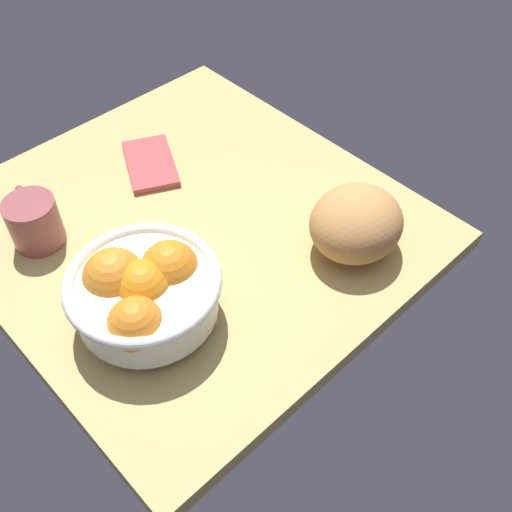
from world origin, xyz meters
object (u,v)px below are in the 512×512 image
at_px(bread_loaf, 356,223).
at_px(mug, 34,221).
at_px(napkin_folded, 150,164).
at_px(fruit_bowl, 143,290).

xyz_separation_m(bread_loaf, mug, (-0.34, -0.34, -0.01)).
height_order(bread_loaf, mug, bread_loaf).
bearing_deg(mug, bread_loaf, 44.56).
height_order(napkin_folded, mug, mug).
height_order(fruit_bowl, bread_loaf, fruit_bowl).
xyz_separation_m(bread_loaf, napkin_folded, (-0.36, -0.11, -0.04)).
relative_size(napkin_folded, mug, 1.16).
relative_size(fruit_bowl, bread_loaf, 1.43).
bearing_deg(fruit_bowl, mug, -171.81).
height_order(bread_loaf, napkin_folded, bread_loaf).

